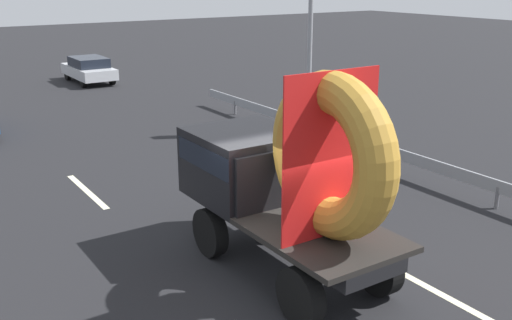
% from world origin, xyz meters
% --- Properties ---
extents(ground_plane, '(120.00, 120.00, 0.00)m').
position_xyz_m(ground_plane, '(0.00, 0.00, 0.00)').
color(ground_plane, black).
extents(flatbed_truck, '(2.02, 4.91, 3.93)m').
position_xyz_m(flatbed_truck, '(0.07, 0.42, 1.87)').
color(flatbed_truck, black).
rests_on(flatbed_truck, ground_plane).
extents(traffic_light, '(0.42, 0.36, 5.89)m').
position_xyz_m(traffic_light, '(6.68, 7.95, 3.84)').
color(traffic_light, gray).
rests_on(traffic_light, ground_plane).
extents(guardrail, '(0.10, 15.82, 0.71)m').
position_xyz_m(guardrail, '(6.07, 5.88, 0.53)').
color(guardrail, gray).
rests_on(guardrail, ground_plane).
extents(lane_dash_left_far, '(0.16, 2.91, 0.01)m').
position_xyz_m(lane_dash_left_far, '(-1.68, 6.48, 0.00)').
color(lane_dash_left_far, beige).
rests_on(lane_dash_left_far, ground_plane).
extents(lane_dash_right_near, '(0.16, 2.98, 0.01)m').
position_xyz_m(lane_dash_right_near, '(1.81, -1.82, 0.00)').
color(lane_dash_right_near, beige).
rests_on(lane_dash_right_near, ground_plane).
extents(lane_dash_right_far, '(0.16, 2.01, 0.01)m').
position_xyz_m(lane_dash_right_far, '(1.81, 6.61, 0.00)').
color(lane_dash_right_far, beige).
rests_on(lane_dash_right_far, ground_plane).
extents(oncoming_car, '(1.70, 3.96, 1.29)m').
position_xyz_m(oncoming_car, '(3.65, 22.17, 0.69)').
color(oncoming_car, black).
rests_on(oncoming_car, ground_plane).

